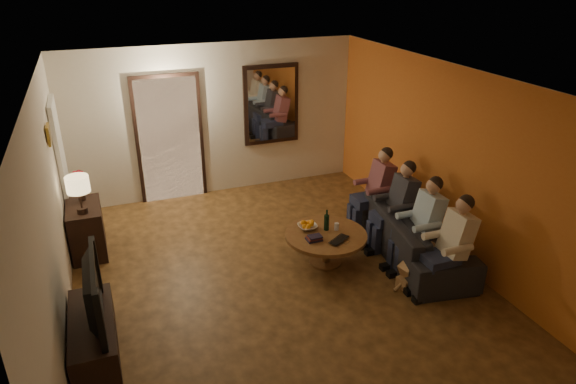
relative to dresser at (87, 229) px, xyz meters
name	(u,v)px	position (x,y,z in m)	size (l,w,h in m)	color
floor	(275,277)	(2.25, -1.54, -0.36)	(5.00, 6.00, 0.01)	#3B2710
ceiling	(272,79)	(2.25, -1.54, 2.24)	(5.00, 6.00, 0.01)	white
back_wall	(215,121)	(2.25, 1.46, 0.94)	(5.00, 0.02, 2.60)	beige
front_wall	(413,343)	(2.25, -4.54, 0.94)	(5.00, 0.02, 2.60)	beige
left_wall	(51,220)	(-0.25, -1.54, 0.94)	(0.02, 6.00, 2.60)	beige
right_wall	(445,160)	(4.75, -1.54, 0.94)	(0.02, 6.00, 2.60)	beige
orange_accent	(445,160)	(4.74, -1.54, 0.94)	(0.01, 6.00, 2.60)	#CB6322
kitchen_doorway	(170,140)	(1.45, 1.44, 0.69)	(1.00, 0.06, 2.10)	#FFE0A5
door_trim	(170,140)	(1.45, 1.43, 0.69)	(1.12, 0.04, 2.22)	black
fridge_glimpse	(185,147)	(1.70, 1.44, 0.54)	(0.45, 0.03, 1.70)	silver
mirror_frame	(271,104)	(3.25, 1.42, 1.14)	(1.00, 0.05, 1.40)	black
mirror_glass	(272,105)	(3.25, 1.39, 1.14)	(0.86, 0.02, 1.26)	white
white_door	(63,169)	(-0.21, 0.76, 0.66)	(0.06, 0.85, 2.04)	white
framed_art	(49,135)	(-0.22, -0.24, 1.49)	(0.03, 0.28, 0.24)	#B28C33
art_canvas	(50,134)	(-0.21, -0.24, 1.49)	(0.01, 0.22, 0.18)	brown
dresser	(87,229)	(0.00, 0.00, 0.00)	(0.45, 0.81, 0.72)	black
table_lamp	(79,195)	(0.00, -0.22, 0.63)	(0.30, 0.30, 0.54)	beige
flower_vase	(80,186)	(0.00, 0.22, 0.58)	(0.14, 0.14, 0.44)	red
tv_stand	(94,336)	(0.00, -2.21, -0.15)	(0.45, 1.27, 0.42)	black
tv	(85,293)	(0.00, -2.21, 0.39)	(0.15, 1.15, 0.66)	black
sofa	(414,234)	(4.26, -1.70, -0.03)	(0.88, 2.25, 0.66)	black
person_a	(451,249)	(4.16, -2.60, 0.24)	(0.60, 0.40, 1.20)	tan
person_b	(423,227)	(4.16, -2.00, 0.24)	(0.60, 0.40, 1.20)	tan
person_c	(398,209)	(4.16, -1.40, 0.24)	(0.60, 0.40, 1.20)	tan
person_d	(377,192)	(4.16, -0.80, 0.24)	(0.60, 0.40, 1.20)	tan
dog	(416,265)	(3.88, -2.32, -0.08)	(0.56, 0.24, 0.56)	#B37C52
coffee_table	(326,248)	(3.02, -1.46, -0.14)	(1.11, 1.11, 0.45)	brown
bowl	(307,227)	(2.84, -1.24, 0.12)	(0.26, 0.26, 0.06)	white
oranges	(307,222)	(2.84, -1.24, 0.19)	(0.20, 0.20, 0.08)	orange
wine_bottle	(327,220)	(3.07, -1.36, 0.24)	(0.07, 0.07, 0.31)	black
wine_glass	(337,227)	(3.20, -1.41, 0.14)	(0.06, 0.06, 0.10)	silver
book_stack	(314,238)	(2.80, -1.56, 0.12)	(0.20, 0.15, 0.07)	black
laptop	(342,241)	(3.12, -1.74, 0.10)	(0.33, 0.21, 0.03)	black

